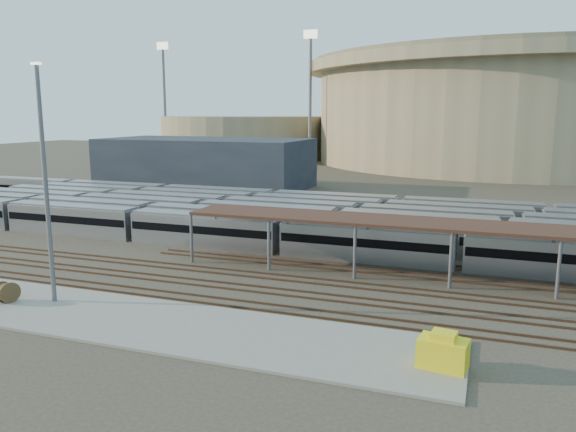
{
  "coord_description": "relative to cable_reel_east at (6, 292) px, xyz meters",
  "views": [
    {
      "loc": [
        20.5,
        -48.21,
        15.23
      ],
      "look_at": [
        -1.31,
        12.0,
        3.42
      ],
      "focal_mm": 35.0,
      "sensor_mm": 36.0,
      "label": 1
    }
  ],
  "objects": [
    {
      "name": "cable_reel_east",
      "position": [
        0.0,
        0.0,
        0.0
      ],
      "size": [
        1.46,
        1.9,
        1.68
      ],
      "primitive_type": "cylinder",
      "rotation": [
        0.0,
        1.57,
        -0.36
      ],
      "color": "brown",
      "rests_on": "apron"
    },
    {
      "name": "floodlight_0",
      "position": [
        -14.45,
        125.33,
        19.61
      ],
      "size": [
        4.0,
        1.0,
        38.4
      ],
      "color": "slate",
      "rests_on": "ground"
    },
    {
      "name": "subway_trains",
      "position": [
        16.24,
        33.83,
        0.76
      ],
      "size": [
        129.22,
        23.9,
        3.6
      ],
      "color": "#AAAAAE",
      "rests_on": "ground"
    },
    {
      "name": "service_building",
      "position": [
        -19.45,
        70.33,
        3.96
      ],
      "size": [
        42.0,
        20.0,
        10.0
      ],
      "primitive_type": "cube",
      "color": "#1E232D",
      "rests_on": "ground"
    },
    {
      "name": "floodlight_1",
      "position": [
        -69.45,
        135.33,
        19.61
      ],
      "size": [
        4.0,
        1.0,
        38.4
      ],
      "color": "slate",
      "rests_on": "ground"
    },
    {
      "name": "inspection_shed",
      "position": [
        37.55,
        19.33,
        3.94
      ],
      "size": [
        60.3,
        6.0,
        5.3
      ],
      "color": "slate",
      "rests_on": "ground"
    },
    {
      "name": "yellow_equipment",
      "position": [
        34.05,
        -0.19,
        0.05
      ],
      "size": [
        3.07,
        2.16,
        1.79
      ],
      "primitive_type": "cube",
      "rotation": [
        0.0,
        0.0,
        -0.14
      ],
      "color": "yellow",
      "rests_on": "apron"
    },
    {
      "name": "secondary_arena",
      "position": [
        -44.45,
        145.33,
        5.96
      ],
      "size": [
        56.0,
        56.0,
        14.0
      ],
      "primitive_type": "cylinder",
      "color": "gray",
      "rests_on": "ground"
    },
    {
      "name": "floodlight_3",
      "position": [
        5.55,
        175.33,
        19.61
      ],
      "size": [
        4.0,
        1.0,
        38.4
      ],
      "color": "slate",
      "rests_on": "ground"
    },
    {
      "name": "yard_light_pole",
      "position": [
        3.39,
        1.59,
        8.63
      ],
      "size": [
        0.81,
        0.36,
        18.78
      ],
      "color": "slate",
      "rests_on": "apron"
    },
    {
      "name": "apron",
      "position": [
        10.55,
        0.33,
        -0.94
      ],
      "size": [
        50.0,
        9.0,
        0.2
      ],
      "primitive_type": "cube",
      "color": "gray",
      "rests_on": "ground"
    },
    {
      "name": "empty_tracks",
      "position": [
        15.55,
        10.33,
        -0.95
      ],
      "size": [
        170.0,
        9.62,
        0.18
      ],
      "color": "#4C3323",
      "rests_on": "ground"
    },
    {
      "name": "ground",
      "position": [
        15.55,
        15.33,
        -1.04
      ],
      "size": [
        420.0,
        420.0,
        0.0
      ],
      "primitive_type": "plane",
      "color": "#383026",
      "rests_on": "ground"
    },
    {
      "name": "stadium",
      "position": [
        40.55,
        155.33,
        15.43
      ],
      "size": [
        124.0,
        124.0,
        32.5
      ],
      "color": "gray",
      "rests_on": "ground"
    }
  ]
}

